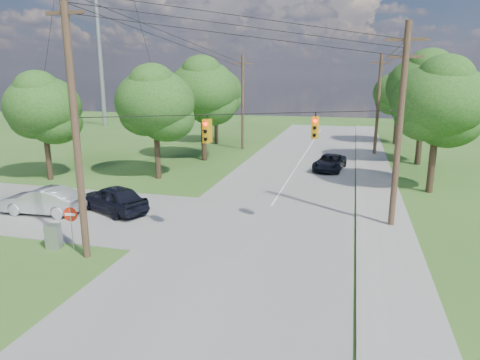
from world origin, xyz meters
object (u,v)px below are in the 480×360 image
(pole_sw, at_px, (74,117))
(pole_north_e, at_px, (378,104))
(car_cross_silver, at_px, (43,201))
(car_main_north, at_px, (330,162))
(car_cross_dark, at_px, (113,199))
(pole_ne, at_px, (400,125))
(pole_north_w, at_px, (243,102))
(do_not_enter_sign, at_px, (71,218))
(control_cabinet, at_px, (54,236))

(pole_sw, xyz_separation_m, pole_north_e, (13.50, 29.60, -1.10))
(pole_sw, xyz_separation_m, car_cross_silver, (-6.01, 4.65, -5.41))
(pole_sw, height_order, pole_north_e, pole_sw)
(pole_north_e, relative_size, car_main_north, 2.09)
(car_cross_silver, bearing_deg, car_cross_dark, 106.27)
(pole_ne, height_order, pole_north_w, pole_ne)
(pole_north_w, relative_size, car_main_north, 2.09)
(do_not_enter_sign, bearing_deg, control_cabinet, 177.41)
(pole_north_e, relative_size, pole_north_w, 1.00)
(pole_ne, height_order, pole_north_e, pole_ne)
(pole_sw, bearing_deg, pole_north_e, 65.48)
(car_cross_silver, bearing_deg, do_not_enter_sign, 47.21)
(car_cross_silver, bearing_deg, pole_north_w, 164.31)
(pole_sw, distance_m, car_main_north, 23.67)
(pole_ne, height_order, car_cross_silver, pole_ne)
(pole_sw, xyz_separation_m, pole_ne, (13.50, 7.60, -0.76))
(pole_north_w, relative_size, car_cross_silver, 2.11)
(pole_sw, bearing_deg, do_not_enter_sign, 153.58)
(pole_ne, bearing_deg, pole_north_w, 122.29)
(car_main_north, bearing_deg, pole_ne, -64.68)
(control_cabinet, bearing_deg, pole_ne, 12.70)
(do_not_enter_sign, bearing_deg, pole_north_e, 55.80)
(pole_north_w, height_order, car_cross_dark, pole_north_w)
(car_main_north, distance_m, control_cabinet, 23.54)
(pole_ne, xyz_separation_m, control_cabinet, (-15.54, -7.15, -4.88))
(control_cabinet, distance_m, do_not_enter_sign, 1.36)
(pole_north_w, bearing_deg, do_not_enter_sign, -91.32)
(pole_north_e, distance_m, pole_north_w, 13.90)
(pole_ne, bearing_deg, pole_sw, -150.62)
(car_main_north, xyz_separation_m, do_not_enter_sign, (-10.55, -20.45, 0.83))
(pole_north_e, bearing_deg, car_cross_silver, -128.03)
(car_cross_dark, bearing_deg, pole_ne, 120.02)
(pole_ne, bearing_deg, control_cabinet, -155.28)
(pole_north_e, relative_size, do_not_enter_sign, 4.84)
(control_cabinet, bearing_deg, car_main_north, 48.69)
(car_main_north, relative_size, control_cabinet, 4.11)
(pole_sw, height_order, control_cabinet, pole_sw)
(pole_sw, relative_size, pole_north_w, 1.20)
(pole_sw, distance_m, pole_north_w, 29.62)
(car_cross_dark, relative_size, car_main_north, 1.01)
(car_cross_silver, distance_m, car_main_north, 22.51)
(pole_north_e, height_order, control_cabinet, pole_north_e)
(pole_sw, distance_m, car_cross_dark, 8.34)
(pole_ne, relative_size, control_cabinet, 9.00)
(car_cross_silver, height_order, control_cabinet, car_cross_silver)
(do_not_enter_sign, bearing_deg, pole_ne, 18.30)
(do_not_enter_sign, bearing_deg, car_cross_dark, 94.18)
(control_cabinet, bearing_deg, pole_north_e, 49.92)
(car_cross_dark, bearing_deg, car_cross_silver, -46.58)
(car_cross_dark, bearing_deg, car_main_north, 166.22)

